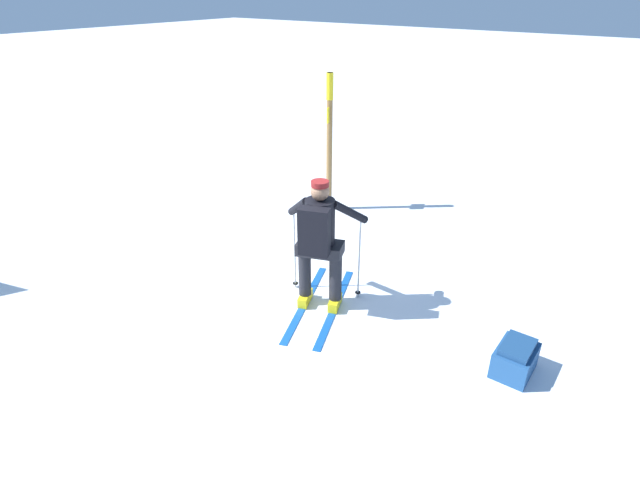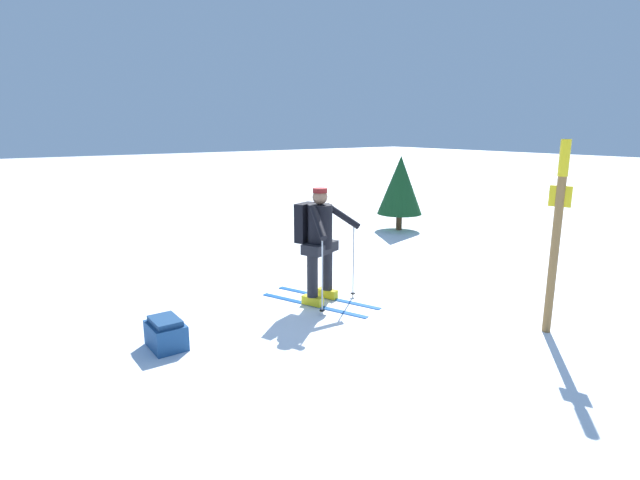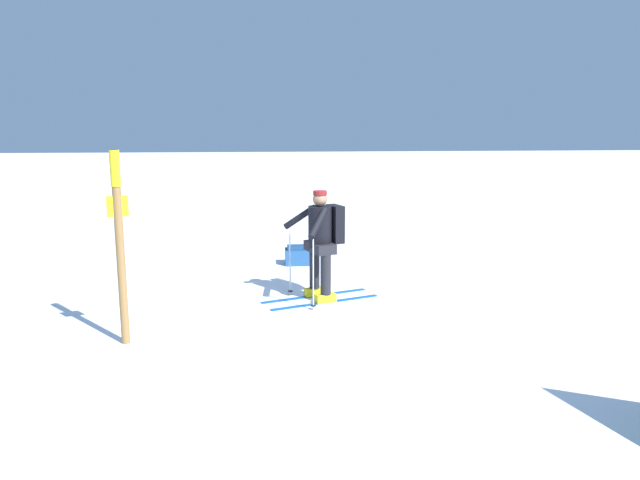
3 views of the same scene
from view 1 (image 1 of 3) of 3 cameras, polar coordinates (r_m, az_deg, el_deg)
The scene contains 4 objects.
ground_plane at distance 6.18m, azimuth -8.10°, elevation -7.36°, with size 80.00×80.00×0.00m, color white.
skier at distance 5.63m, azimuth -0.07°, elevation 0.08°, with size 1.75×1.11×1.60m.
dropped_backpack at distance 5.46m, azimuth 21.39°, elevation -12.51°, with size 0.48×0.35×0.34m.
trail_marker at distance 8.23m, azimuth 1.08°, elevation 12.12°, with size 0.23×0.11×2.27m.
Camera 1 is at (-3.55, -3.66, 3.49)m, focal length 28.00 mm.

